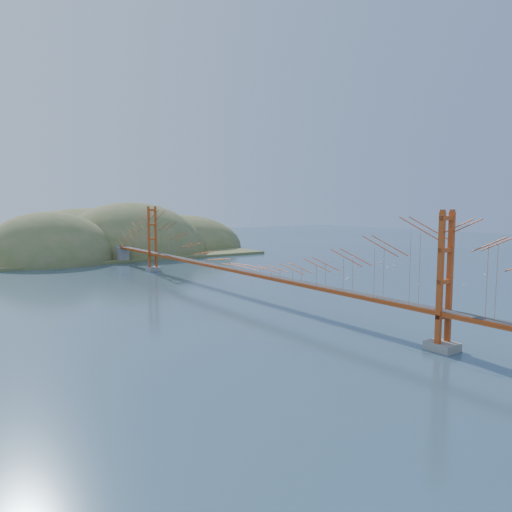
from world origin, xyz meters
TOP-DOWN VIEW (x-y plane):
  - ground at (0.00, 0.00)m, footprint 320.00×320.00m
  - bridge at (0.00, 0.18)m, footprint 2.20×94.40m
  - far_headlands at (2.21, 68.52)m, footprint 84.00×58.00m
  - sailboat_3 at (11.39, 28.25)m, footprint 0.59×0.57m
  - sailboat_2 at (31.35, -11.84)m, footprint 0.54×0.45m
  - sailboat_14 at (26.58, -7.54)m, footprint 0.41×0.51m
  - sailboat_4 at (38.29, 8.47)m, footprint 0.59×0.59m
  - sailboat_9 at (46.35, 13.77)m, footprint 0.57×0.57m
  - sailboat_0 at (21.35, 2.33)m, footprint 0.55×0.56m
  - sailboat_13 at (43.45, -7.98)m, footprint 0.59×0.59m
  - sailboat_16 at (25.08, 13.29)m, footprint 0.63×0.63m
  - sailboat_12 at (13.66, 41.16)m, footprint 0.49×0.49m
  - sailboat_1 at (21.76, 2.43)m, footprint 0.57×0.57m
  - sailboat_7 at (36.48, 22.59)m, footprint 0.54×0.48m
  - sailboat_17 at (42.68, 14.06)m, footprint 0.64×0.63m
  - sailboat_11 at (40.47, 8.89)m, footprint 0.64×0.64m
  - sailboat_15 at (32.52, 24.46)m, footprint 0.50×0.56m
  - sailboat_8 at (37.78, 24.87)m, footprint 0.63×0.63m
  - sailboat_extra_1 at (26.06, 8.92)m, footprint 0.52×0.44m

SIDE VIEW (x-z plane):
  - ground at x=0.00m, z-range 0.00..0.00m
  - far_headlands at x=2.21m, z-range -12.50..12.50m
  - sailboat_12 at x=13.66m, z-range -0.14..0.41m
  - sailboat_14 at x=26.58m, z-range -0.16..0.44m
  - sailboat_extra_1 at x=26.06m, z-range -0.16..0.44m
  - sailboat_9 at x=46.35m, z-range -0.16..0.44m
  - sailboat_7 at x=36.48m, z-range -0.16..0.45m
  - sailboat_1 at x=21.76m, z-range -0.16..0.45m
  - sailboat_2 at x=31.35m, z-range -0.17..0.45m
  - sailboat_0 at x=21.35m, z-range -0.17..0.46m
  - sailboat_15 at x=32.52m, z-range -0.17..0.46m
  - sailboat_4 at x=38.29m, z-range -0.18..0.47m
  - sailboat_8 at x=37.78m, z-range -0.18..0.48m
  - sailboat_3 at x=11.39m, z-range -0.18..0.48m
  - sailboat_13 at x=43.45m, z-range -0.18..0.48m
  - sailboat_16 at x=25.08m, z-range -0.19..0.48m
  - sailboat_11 at x=40.47m, z-range -0.20..0.52m
  - sailboat_17 at x=42.68m, z-range -0.20..0.52m
  - bridge at x=0.00m, z-range 1.01..13.01m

